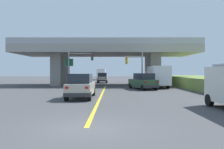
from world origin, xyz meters
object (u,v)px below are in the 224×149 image
object	(u,v)px
sedan_oncoming	(103,78)
traffic_signal_farside	(77,62)
semi_truck_distant	(101,74)
traffic_signal_nearside	(136,65)
suv_crossing	(143,81)
highway_sign	(69,66)
box_truck	(157,76)
suv_lead	(81,86)

from	to	relation	value
sedan_oncoming	traffic_signal_farside	distance (m)	14.24
sedan_oncoming	semi_truck_distant	size ratio (longest dim) A/B	0.73
traffic_signal_nearside	suv_crossing	bearing A→B (deg)	-77.52
traffic_signal_nearside	highway_sign	xyz separation A→B (m)	(-10.12, 4.81, 0.11)
box_truck	semi_truck_distant	bearing A→B (deg)	106.76
suv_lead	suv_crossing	xyz separation A→B (m)	(6.40, 9.12, 0.00)
suv_lead	suv_crossing	bearing A→B (deg)	54.91
suv_crossing	highway_sign	size ratio (longest dim) A/B	1.16
traffic_signal_nearside	traffic_signal_farside	distance (m)	8.25
traffic_signal_nearside	traffic_signal_farside	bearing A→B (deg)	174.26
semi_truck_distant	suv_lead	bearing A→B (deg)	-89.30
traffic_signal_nearside	semi_truck_distant	bearing A→B (deg)	101.22
traffic_signal_farside	highway_sign	distance (m)	4.44
traffic_signal_nearside	semi_truck_distant	world-z (taller)	traffic_signal_nearside
suv_crossing	traffic_signal_farside	bearing A→B (deg)	141.19
sedan_oncoming	highway_sign	size ratio (longest dim) A/B	1.08
box_truck	traffic_signal_farside	xyz separation A→B (m)	(-11.25, -0.00, 1.94)
suv_lead	traffic_signal_nearside	xyz separation A→B (m)	(5.84, 11.66, 2.08)
traffic_signal_farside	highway_sign	bearing A→B (deg)	115.75
box_truck	traffic_signal_farside	bearing A→B (deg)	-179.98
traffic_signal_farside	semi_truck_distant	bearing A→B (deg)	86.67
suv_crossing	sedan_oncoming	size ratio (longest dim) A/B	1.07
suv_crossing	box_truck	distance (m)	4.23
suv_lead	semi_truck_distant	size ratio (longest dim) A/B	0.73
sedan_oncoming	highway_sign	xyz separation A→B (m)	(-4.89, -9.72, 2.19)
sedan_oncoming	suv_lead	bearing A→B (deg)	-91.32
sedan_oncoming	traffic_signal_nearside	bearing A→B (deg)	-70.18
suv_crossing	box_truck	world-z (taller)	box_truck
highway_sign	traffic_signal_nearside	bearing A→B (deg)	-25.42
semi_truck_distant	sedan_oncoming	bearing A→B (deg)	-86.30
traffic_signal_farside	semi_truck_distant	world-z (taller)	traffic_signal_farside
suv_crossing	suv_lead	bearing A→B (deg)	-142.86
suv_lead	box_truck	distance (m)	15.34
traffic_signal_nearside	traffic_signal_farside	xyz separation A→B (m)	(-8.20, 0.82, 0.42)
traffic_signal_nearside	semi_truck_distant	size ratio (longest dim) A/B	0.76
traffic_signal_farside	highway_sign	xyz separation A→B (m)	(-1.92, 3.99, -0.32)
box_truck	suv_lead	bearing A→B (deg)	-125.46
sedan_oncoming	traffic_signal_farside	xyz separation A→B (m)	(-2.96, -13.70, 2.51)
suv_crossing	box_truck	size ratio (longest dim) A/B	0.73
suv_crossing	traffic_signal_nearside	size ratio (longest dim) A/B	1.03
highway_sign	suv_lead	bearing A→B (deg)	-75.42
semi_truck_distant	traffic_signal_nearside	bearing A→B (deg)	-78.78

